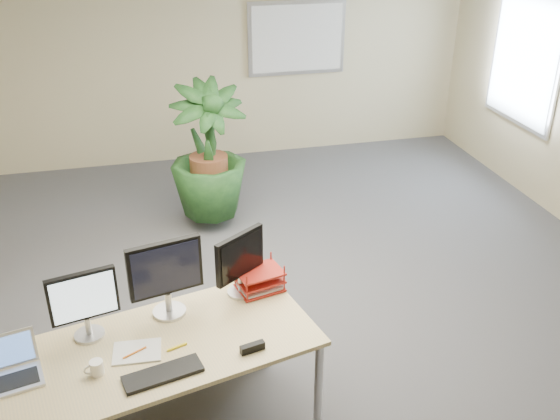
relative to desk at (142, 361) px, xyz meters
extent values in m
plane|color=#434347|center=(1.09, 0.83, -0.63)|extent=(8.00, 8.00, 0.00)
cube|color=beige|center=(1.09, 4.83, 0.72)|extent=(7.00, 0.04, 2.70)
cube|color=#B4B5BA|center=(2.29, 4.80, 0.92)|extent=(1.30, 0.03, 0.95)
cube|color=silver|center=(2.29, 4.78, 0.92)|extent=(1.20, 0.01, 0.85)
cube|color=#B4B5BA|center=(4.56, 3.13, 0.92)|extent=(0.03, 1.30, 1.55)
cube|color=silver|center=(4.54, 3.13, 0.92)|extent=(0.01, 1.20, 1.45)
cube|color=#D8BF7F|center=(0.03, -0.11, 0.16)|extent=(2.22, 1.33, 0.03)
cube|color=#D8BF7F|center=(-0.07, 0.28, -0.24)|extent=(1.93, 0.47, 0.65)
cylinder|color=silver|center=(1.08, -0.27, -0.24)|extent=(0.05, 0.05, 0.77)
cylinder|color=silver|center=(0.90, 0.49, -0.24)|extent=(0.05, 0.05, 0.77)
imported|color=#123415|center=(0.82, 2.85, 0.12)|extent=(0.97, 0.97, 1.50)
cylinder|color=silver|center=(-0.29, 0.10, 0.18)|extent=(0.19, 0.19, 0.02)
cylinder|color=silver|center=(-0.29, 0.10, 0.24)|extent=(0.04, 0.04, 0.11)
cube|color=black|center=(-0.29, 0.10, 0.47)|extent=(0.41, 0.13, 0.32)
cube|color=white|center=(-0.29, 0.08, 0.47)|extent=(0.36, 0.09, 0.28)
cylinder|color=silver|center=(0.20, 0.22, 0.18)|extent=(0.22, 0.22, 0.02)
cylinder|color=silver|center=(0.20, 0.22, 0.26)|extent=(0.04, 0.04, 0.13)
cube|color=black|center=(0.20, 0.22, 0.52)|extent=(0.47, 0.15, 0.37)
cube|color=black|center=(0.21, 0.20, 0.52)|extent=(0.42, 0.10, 0.32)
cylinder|color=silver|center=(0.70, 0.34, 0.18)|extent=(0.19, 0.19, 0.02)
cylinder|color=silver|center=(0.70, 0.34, 0.25)|extent=(0.04, 0.04, 0.11)
cube|color=black|center=(0.70, 0.34, 0.47)|extent=(0.36, 0.27, 0.32)
cube|color=black|center=(0.71, 0.32, 0.47)|extent=(0.31, 0.22, 0.28)
cube|color=silver|center=(-0.69, -0.22, 0.18)|extent=(0.36, 0.29, 0.02)
cube|color=black|center=(-0.69, -0.23, 0.19)|extent=(0.29, 0.20, 0.00)
cube|color=silver|center=(-0.73, -0.09, 0.29)|extent=(0.32, 0.13, 0.21)
cube|color=#517DD1|center=(-0.72, -0.10, 0.29)|extent=(0.28, 0.10, 0.17)
cube|color=black|center=(0.12, -0.36, 0.18)|extent=(0.47, 0.25, 0.02)
cylinder|color=white|center=(-0.24, -0.26, 0.21)|extent=(0.08, 0.08, 0.09)
torus|color=white|center=(-0.28, -0.26, 0.21)|extent=(0.06, 0.03, 0.06)
cube|color=silver|center=(-0.01, -0.13, 0.18)|extent=(0.30, 0.23, 0.01)
cylinder|color=orange|center=(-0.03, -0.15, 0.19)|extent=(0.14, 0.08, 0.01)
cylinder|color=yellow|center=(0.22, -0.14, 0.18)|extent=(0.12, 0.06, 0.02)
cube|color=#A21D14|center=(0.83, 0.35, 0.18)|extent=(0.35, 0.29, 0.01)
cube|color=#A21D14|center=(0.83, 0.35, 0.25)|extent=(0.35, 0.29, 0.01)
cube|color=#A21D14|center=(0.83, 0.35, 0.31)|extent=(0.35, 0.29, 0.01)
cube|color=silver|center=(0.83, 0.35, 0.20)|extent=(0.31, 0.26, 0.02)
cube|color=black|center=(0.65, -0.28, 0.20)|extent=(0.16, 0.07, 0.05)
camera|label=1|loc=(0.12, -3.16, 2.60)|focal=40.00mm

